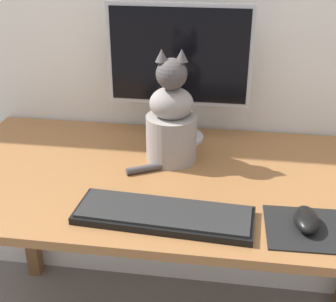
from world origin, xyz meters
name	(u,v)px	position (x,y,z in m)	size (l,w,h in m)	color
desk	(173,202)	(0.00, 0.00, 0.62)	(1.35, 0.71, 0.71)	brown
monitor	(179,65)	(-0.02, 0.26, 0.96)	(0.46, 0.17, 0.44)	#B2B2B7
keyboard	(164,215)	(0.01, -0.22, 0.72)	(0.45, 0.17, 0.02)	black
mousepad_right	(309,229)	(0.36, -0.22, 0.71)	(0.21, 0.19, 0.00)	black
computer_mouse_right	(306,219)	(0.35, -0.21, 0.73)	(0.06, 0.11, 0.04)	black
cat	(171,121)	(-0.02, 0.10, 0.84)	(0.21, 0.21, 0.35)	gray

